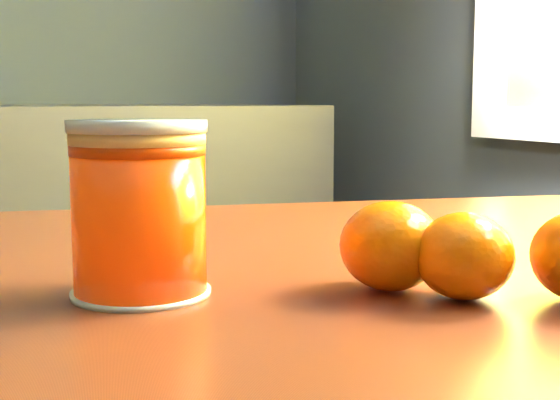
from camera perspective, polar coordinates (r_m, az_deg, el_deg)
name	(u,v)px	position (r m, az deg, el deg)	size (l,w,h in m)	color
table	(364,387)	(0.65, 6.19, -13.47)	(1.17, 0.92, 0.79)	brown
juice_glass	(139,210)	(0.52, -10.25, -0.69)	(0.09, 0.09, 0.11)	#FF3B05
orange_front	(464,256)	(0.52, 13.31, -4.00)	(0.06, 0.06, 0.06)	orange
orange_back	(390,246)	(0.53, 8.09, -3.34)	(0.07, 0.07, 0.06)	orange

